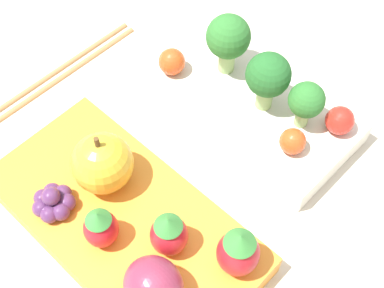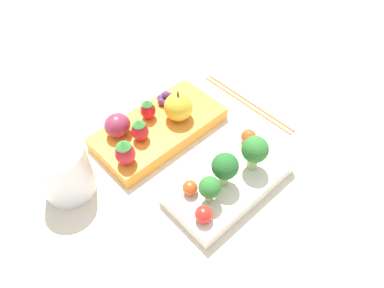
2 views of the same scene
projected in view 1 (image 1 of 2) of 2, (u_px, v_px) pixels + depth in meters
name	position (u px, v px, depth m)	size (l,w,h in m)	color
ground_plane	(197.00, 168.00, 0.46)	(4.00, 4.00, 0.00)	beige
bento_box_savoury	(250.00, 105.00, 0.49)	(0.20, 0.12, 0.03)	silver
bento_box_fruit	(125.00, 222.00, 0.42)	(0.23, 0.14, 0.02)	orange
broccoli_floret_0	(266.00, 75.00, 0.44)	(0.04, 0.04, 0.06)	#93B770
broccoli_floret_1	(228.00, 38.00, 0.46)	(0.04, 0.04, 0.06)	#93B770
broccoli_floret_2	(306.00, 101.00, 0.43)	(0.03, 0.03, 0.05)	#93B770
cherry_tomato_0	(293.00, 141.00, 0.43)	(0.02, 0.02, 0.02)	#DB4C1E
cherry_tomato_1	(340.00, 120.00, 0.44)	(0.02, 0.02, 0.02)	red
cherry_tomato_2	(172.00, 62.00, 0.48)	(0.02, 0.02, 0.02)	#DB4C1E
apple	(102.00, 163.00, 0.41)	(0.05, 0.05, 0.06)	gold
strawberry_0	(238.00, 251.00, 0.37)	(0.03, 0.03, 0.05)	red
strawberry_1	(169.00, 234.00, 0.38)	(0.03, 0.03, 0.04)	red
strawberry_2	(101.00, 227.00, 0.38)	(0.03, 0.03, 0.04)	red
plum	(153.00, 286.00, 0.36)	(0.04, 0.04, 0.04)	#892D47
grape_cluster	(53.00, 202.00, 0.41)	(0.03, 0.03, 0.02)	#562D5B
chopsticks_pair	(48.00, 80.00, 0.52)	(0.04, 0.21, 0.01)	#A37547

